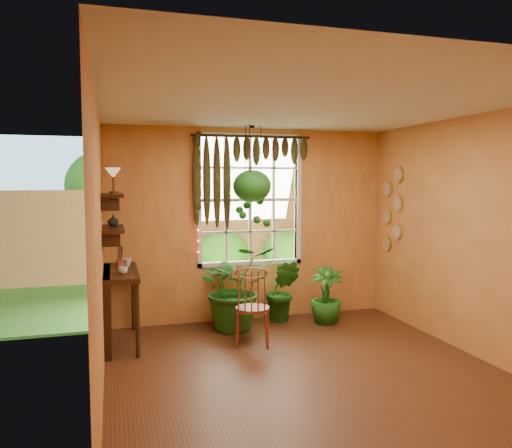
{
  "coord_description": "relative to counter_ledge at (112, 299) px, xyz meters",
  "views": [
    {
      "loc": [
        -1.89,
        -4.52,
        1.96
      ],
      "look_at": [
        -0.24,
        1.15,
        1.46
      ],
      "focal_mm": 35.0,
      "sensor_mm": 36.0,
      "label": 1
    }
  ],
  "objects": [
    {
      "name": "cup_b",
      "position": [
        0.19,
        0.23,
        0.4
      ],
      "size": [
        0.14,
        0.14,
        0.11
      ],
      "primitive_type": "imported",
      "rotation": [
        0.0,
        0.0,
        0.24
      ],
      "color": "beige",
      "rests_on": "counter_ledge"
    },
    {
      "name": "potted_plant_right",
      "position": [
        2.85,
        0.12,
        -0.16
      ],
      "size": [
        0.54,
        0.54,
        0.78
      ],
      "primitive_type": "imported",
      "rotation": [
        0.0,
        0.0,
        -0.29
      ],
      "color": "#174A13",
      "rests_on": "floor"
    },
    {
      "name": "shelf_lower",
      "position": [
        0.03,
        0.0,
        0.85
      ],
      "size": [
        0.25,
        0.9,
        0.04
      ],
      "primitive_type": "cube",
      "color": "#321A0D",
      "rests_on": "wall_left"
    },
    {
      "name": "cup_a",
      "position": [
        0.13,
        -0.27,
        0.39
      ],
      "size": [
        0.14,
        0.14,
        0.09
      ],
      "primitive_type": "imported",
      "rotation": [
        0.0,
        0.0,
        0.3
      ],
      "color": "silver",
      "rests_on": "counter_ledge"
    },
    {
      "name": "wall_left",
      "position": [
        -0.09,
        -1.6,
        0.8
      ],
      "size": [
        0.0,
        4.5,
        4.5
      ],
      "primitive_type": "plane",
      "rotation": [
        1.57,
        0.0,
        1.57
      ],
      "color": "#E6994E",
      "rests_on": "floor"
    },
    {
      "name": "potted_plant_mid",
      "position": [
        2.3,
        0.38,
        -0.12
      ],
      "size": [
        0.59,
        0.54,
        0.87
      ],
      "primitive_type": "imported",
      "rotation": [
        0.0,
        0.0,
        -0.41
      ],
      "color": "#174A13",
      "rests_on": "floor"
    },
    {
      "name": "hanging_basket",
      "position": [
        1.83,
        0.28,
        1.32
      ],
      "size": [
        0.51,
        0.51,
        1.37
      ],
      "color": "black",
      "rests_on": "ceiling"
    },
    {
      "name": "ceiling",
      "position": [
        1.91,
        -1.6,
        2.15
      ],
      "size": [
        4.5,
        4.5,
        0.0
      ],
      "primitive_type": "plane",
      "rotation": [
        3.14,
        0.0,
        0.0
      ],
      "color": "silver",
      "rests_on": "wall_back"
    },
    {
      "name": "backyard",
      "position": [
        2.15,
        5.27,
        0.73
      ],
      "size": [
        14.0,
        10.0,
        12.0
      ],
      "color": "#1F4E16",
      "rests_on": "ground"
    },
    {
      "name": "floor",
      "position": [
        1.91,
        -1.6,
        -0.55
      ],
      "size": [
        4.5,
        4.5,
        0.0
      ],
      "primitive_type": "plane",
      "color": "#512B17",
      "rests_on": "ground"
    },
    {
      "name": "shelf_upper",
      "position": [
        0.03,
        0.0,
        1.25
      ],
      "size": [
        0.25,
        0.9,
        0.04
      ],
      "primitive_type": "cube",
      "color": "#321A0D",
      "rests_on": "wall_left"
    },
    {
      "name": "wall_plates",
      "position": [
        3.89,
        0.19,
        1.0
      ],
      "size": [
        0.04,
        0.32,
        1.1
      ],
      "primitive_type": null,
      "color": "beige",
      "rests_on": "wall_right"
    },
    {
      "name": "window",
      "position": [
        1.91,
        0.68,
        1.15
      ],
      "size": [
        1.52,
        0.1,
        1.86
      ],
      "color": "white",
      "rests_on": "wall_back"
    },
    {
      "name": "wall_back",
      "position": [
        1.91,
        0.65,
        0.8
      ],
      "size": [
        4.0,
        0.0,
        4.0
      ],
      "primitive_type": "plane",
      "rotation": [
        1.57,
        0.0,
        0.0
      ],
      "color": "#E6994E",
      "rests_on": "floor"
    },
    {
      "name": "counter_ledge",
      "position": [
        0.0,
        0.0,
        0.0
      ],
      "size": [
        0.4,
        1.2,
        0.9
      ],
      "color": "#321A0D",
      "rests_on": "floor"
    },
    {
      "name": "brush_jar",
      "position": [
        0.11,
        0.11,
        0.49
      ],
      "size": [
        0.1,
        0.1,
        0.35
      ],
      "color": "brown",
      "rests_on": "counter_ledge"
    },
    {
      "name": "string_lights",
      "position": [
        1.15,
        0.59,
        1.2
      ],
      "size": [
        0.03,
        0.03,
        1.54
      ],
      "primitive_type": null,
      "color": "#FF2633",
      "rests_on": "window"
    },
    {
      "name": "shelf_vase",
      "position": [
        0.04,
        0.16,
        0.94
      ],
      "size": [
        0.17,
        0.17,
        0.14
      ],
      "primitive_type": "imported",
      "rotation": [
        0.0,
        0.0,
        -0.34
      ],
      "color": "#B2AD99",
      "rests_on": "shelf_lower"
    },
    {
      "name": "tiffany_lamp",
      "position": [
        0.05,
        -0.1,
        1.49
      ],
      "size": [
        0.18,
        0.18,
        0.3
      ],
      "color": "#573818",
      "rests_on": "shelf_upper"
    },
    {
      "name": "valance_vine",
      "position": [
        1.82,
        0.56,
        1.73
      ],
      "size": [
        1.7,
        0.12,
        1.1
      ],
      "color": "#321A0D",
      "rests_on": "window"
    },
    {
      "name": "potted_plant_left",
      "position": [
        1.58,
        0.2,
        0.02
      ],
      "size": [
        1.12,
        1.0,
        1.13
      ],
      "primitive_type": "imported",
      "rotation": [
        0.0,
        0.0,
        0.12
      ],
      "color": "#174A13",
      "rests_on": "floor"
    },
    {
      "name": "wall_right",
      "position": [
        3.91,
        -1.6,
        0.8
      ],
      "size": [
        0.0,
        4.5,
        4.5
      ],
      "primitive_type": "plane",
      "rotation": [
        1.57,
        0.0,
        -1.57
      ],
      "color": "#E6994E",
      "rests_on": "floor"
    },
    {
      "name": "windsor_chair",
      "position": [
        1.62,
        -0.48,
        -0.23
      ],
      "size": [
        0.53,
        0.54,
        1.11
      ],
      "rotation": [
        0.0,
        0.0,
        -0.33
      ],
      "color": "maroon",
      "rests_on": "floor"
    }
  ]
}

